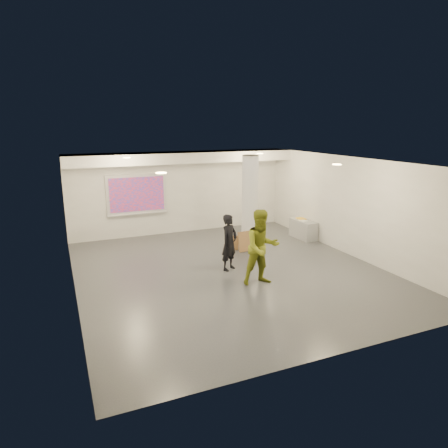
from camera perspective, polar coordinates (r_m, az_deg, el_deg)
name	(u,v)px	position (r m, az deg, el deg)	size (l,w,h in m)	color
floor	(230,271)	(11.08, 0.82, -6.75)	(8.00, 9.00, 0.01)	#3B3E43
ceiling	(230,162)	(10.40, 0.87, 8.89)	(8.00, 9.00, 0.01)	silver
wall_back	(180,192)	(14.78, -6.26, 4.52)	(8.00, 0.01, 3.00)	silver
wall_front	(340,276)	(6.95, 16.18, -7.11)	(8.00, 0.01, 3.00)	silver
wall_left	(70,234)	(9.78, -21.13, -1.35)	(0.01, 9.00, 3.00)	silver
wall_right	(350,206)	(12.76, 17.52, 2.41)	(0.01, 9.00, 3.00)	silver
soffit_band	(184,157)	(14.10, -5.74, 9.48)	(8.00, 1.10, 0.36)	silver
downlight_nw	(127,158)	(12.17, -13.71, 9.17)	(0.22, 0.22, 0.02)	#E9C97C
downlight_ne	(260,154)	(13.60, 5.14, 10.00)	(0.22, 0.22, 0.02)	#E9C97C
downlight_sw	(161,173)	(8.27, -8.97, 7.22)	(0.22, 0.22, 0.02)	#E9C97C
downlight_se	(337,164)	(10.26, 15.82, 8.19)	(0.22, 0.22, 0.02)	#E9C97C
column	(250,202)	(12.86, 3.71, 3.13)	(0.52, 0.52, 3.00)	silver
projection_screen	(137,195)	(14.36, -12.34, 4.10)	(2.10, 0.13, 1.42)	silver
credenza	(303,229)	(14.37, 11.27, -0.74)	(0.47, 1.12, 0.65)	#939598
papers_stack	(303,221)	(14.22, 11.23, 0.49)	(0.22, 0.28, 0.02)	white
postit_pad	(301,219)	(14.46, 10.96, 0.77)	(0.25, 0.34, 0.03)	yellow
cardboard_back	(247,241)	(12.73, 3.27, -2.46)	(0.59, 0.05, 0.64)	olive
cardboard_front	(232,243)	(12.81, 1.11, -2.72)	(0.43, 0.04, 0.47)	olive
woman	(229,242)	(10.96, 0.77, -2.65)	(0.57, 0.37, 1.57)	black
man	(262,247)	(9.99, 5.41, -3.35)	(0.93, 0.73, 1.92)	olive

